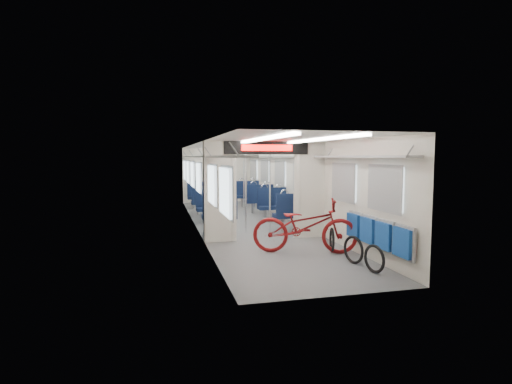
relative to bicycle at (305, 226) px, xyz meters
The scene contains 14 objects.
carriage 3.40m from the bicycle, 97.35° to the left, with size 12.00×12.02×2.31m.
bicycle is the anchor object (origin of this frame).
flip_bench 1.48m from the bicycle, 50.68° to the right, with size 0.12×2.14×0.55m.
bike_hoop_a 1.76m from the bicycle, 68.68° to the right, with size 0.49×0.49×0.05m, color black.
bike_hoop_b 1.19m from the bicycle, 60.12° to the right, with size 0.52×0.52×0.05m, color black.
bike_hoop_c 0.65m from the bicycle, ahead, with size 0.51×0.51×0.05m, color black.
seat_bay_near_left 3.66m from the bicycle, 111.67° to the left, with size 0.88×1.95×1.06m.
seat_bay_near_right 3.27m from the bicycle, 80.91° to the left, with size 0.92×2.11×1.11m.
seat_bay_far_left 6.87m from the bicycle, 101.37° to the left, with size 0.91×2.09×1.11m.
seat_bay_far_right 6.70m from the bicycle, 85.57° to the left, with size 0.92×2.11×1.11m.
stanchion_near_left 2.55m from the bicycle, 106.53° to the left, with size 0.04×0.04×2.30m, color silver.
stanchion_near_right 2.23m from the bicycle, 93.55° to the left, with size 0.04×0.04×2.30m, color silver.
stanchion_far_left 5.68m from the bicycle, 97.41° to the left, with size 0.05×0.05×2.30m, color silver.
stanchion_far_right 5.31m from the bicycle, 91.46° to the left, with size 0.04×0.04×2.30m, color silver.
Camera 1 is at (-2.44, -11.01, 1.95)m, focal length 28.00 mm.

